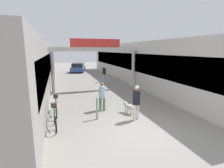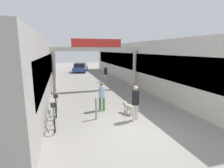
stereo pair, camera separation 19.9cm
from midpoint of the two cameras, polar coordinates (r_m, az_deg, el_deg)
The scene contains 13 objects.
ground_plane at distance 7.42m, azimuth 8.84°, elevation -15.15°, with size 80.00×80.00×0.00m, color gray.
storefront_left at distance 17.19m, azimuth -23.70°, elevation 5.85°, with size 3.00×26.00×3.92m.
storefront_right at distance 18.83m, azimuth 8.94°, elevation 7.03°, with size 3.00×26.00×3.92m.
arcade_sign_gateway at distance 14.29m, azimuth -4.65°, elevation 9.62°, with size 7.40×0.47×4.11m.
pedestrian_with_dog at distance 8.19m, azimuth 8.37°, elevation -5.44°, with size 0.46×0.46×1.66m.
pedestrian_companion at distance 9.46m, azimuth -2.75°, elevation -3.46°, with size 0.48×0.48×1.57m.
pedestrian_carrying_crate at distance 17.93m, azimuth -1.77°, elevation 3.76°, with size 0.47×0.47×1.69m.
dog_on_leash at distance 9.19m, azimuth 5.96°, elevation -7.36°, with size 0.55×0.83×0.58m.
bicycle_green_nearest at distance 8.06m, azimuth -17.74°, elevation -9.99°, with size 0.46×1.69×0.98m.
bicycle_black_second at distance 9.56m, azimuth -17.25°, elevation -6.62°, with size 0.46×1.69×0.98m.
bollard_post_metal at distance 8.37m, azimuth -4.50°, elevation -7.87°, with size 0.10×0.10×1.08m.
cafe_chair_aluminium_nearer at distance 14.19m, azimuth 6.95°, elevation -0.02°, with size 0.41×0.41×0.89m.
parked_car_blue at distance 26.60m, azimuth -10.05°, elevation 5.32°, with size 2.70×4.31×1.33m.
Camera 2 is at (-2.80, -6.03, 3.27)m, focal length 28.00 mm.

